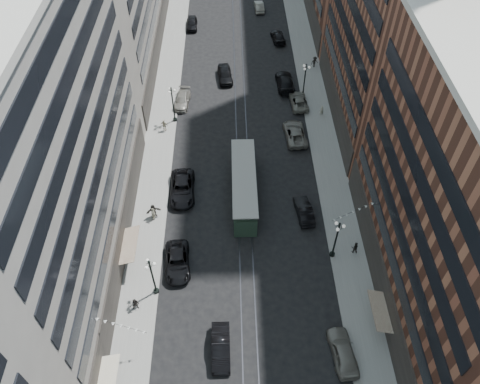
{
  "coord_description": "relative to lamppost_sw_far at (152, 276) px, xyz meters",
  "views": [
    {
      "loc": [
        -1.33,
        3.74,
        41.89
      ],
      "look_at": [
        -0.56,
        36.95,
        5.0
      ],
      "focal_mm": 35.0,
      "sensor_mm": 36.0,
      "label": 1
    }
  ],
  "objects": [
    {
      "name": "ground",
      "position": [
        9.2,
        32.0,
        -3.1
      ],
      "size": [
        220.0,
        220.0,
        0.0
      ],
      "primitive_type": "plane",
      "color": "black",
      "rests_on": "ground"
    },
    {
      "name": "sidewalk_west",
      "position": [
        -1.8,
        42.0,
        -3.02
      ],
      "size": [
        4.0,
        180.0,
        0.15
      ],
      "primitive_type": "cube",
      "color": "gray",
      "rests_on": "ground"
    },
    {
      "name": "sidewalk_east",
      "position": [
        20.2,
        42.0,
        -3.02
      ],
      "size": [
        4.0,
        180.0,
        0.15
      ],
      "primitive_type": "cube",
      "color": "gray",
      "rests_on": "ground"
    },
    {
      "name": "rail_west",
      "position": [
        8.5,
        42.0,
        -3.09
      ],
      "size": [
        0.12,
        180.0,
        0.02
      ],
      "primitive_type": "cube",
      "color": "#2D2D33",
      "rests_on": "ground"
    },
    {
      "name": "rail_east",
      "position": [
        9.9,
        42.0,
        -3.09
      ],
      "size": [
        0.12,
        180.0,
        0.02
      ],
      "primitive_type": "cube",
      "color": "#2D2D33",
      "rests_on": "ground"
    },
    {
      "name": "building_west_mid",
      "position": [
        -7.8,
        5.0,
        10.9
      ],
      "size": [
        8.0,
        36.0,
        28.0
      ],
      "primitive_type": "cube",
      "color": "gray",
      "rests_on": "ground"
    },
    {
      "name": "building_east_mid",
      "position": [
        26.2,
        -0.0,
        8.9
      ],
      "size": [
        8.0,
        30.0,
        24.0
      ],
      "primitive_type": "cube",
      "color": "brown",
      "rests_on": "ground"
    },
    {
      "name": "lamppost_sw_far",
      "position": [
        0.0,
        0.0,
        0.0
      ],
      "size": [
        1.03,
        1.14,
        5.52
      ],
      "color": "black",
      "rests_on": "sidewalk_west"
    },
    {
      "name": "lamppost_sw_mid",
      "position": [
        0.0,
        27.0,
        0.0
      ],
      "size": [
        1.03,
        1.14,
        5.52
      ],
      "color": "black",
      "rests_on": "sidewalk_west"
    },
    {
      "name": "lamppost_se_far",
      "position": [
        18.4,
        4.0,
        0.0
      ],
      "size": [
        1.03,
        1.14,
        5.52
      ],
      "color": "black",
      "rests_on": "sidewalk_east"
    },
    {
      "name": "lamppost_se_mid",
      "position": [
        18.4,
        32.0,
        0.0
      ],
      "size": [
        1.03,
        1.14,
        5.52
      ],
      "color": "black",
      "rests_on": "sidewalk_east"
    },
    {
      "name": "streetcar",
      "position": [
        9.2,
        12.82,
        -1.5
      ],
      "size": [
        2.77,
        12.5,
        3.46
      ],
      "color": "#253A2B",
      "rests_on": "ground"
    },
    {
      "name": "car_2",
      "position": [
        1.96,
        3.08,
        -2.33
      ],
      "size": [
        3.01,
        5.69,
        1.53
      ],
      "primitive_type": "imported",
      "rotation": [
        0.0,
        0.0,
        0.09
      ],
      "color": "black",
      "rests_on": "ground"
    },
    {
      "name": "car_4",
      "position": [
        17.6,
        -6.96,
        -2.24
      ],
      "size": [
        2.55,
        5.22,
        1.71
      ],
      "primitive_type": "imported",
      "rotation": [
        0.0,
        0.0,
        3.25
      ],
      "color": "slate",
      "rests_on": "ground"
    },
    {
      "name": "car_5",
      "position": [
        6.54,
        -6.28,
        -2.3
      ],
      "size": [
        1.76,
        4.84,
        1.58
      ],
      "primitive_type": "imported",
      "rotation": [
        0.0,
        0.0,
        0.02
      ],
      "color": "black",
      "rests_on": "ground"
    },
    {
      "name": "pedestrian_2",
      "position": [
        -1.74,
        -1.81,
        -2.17
      ],
      "size": [
        0.77,
        0.45,
        1.55
      ],
      "primitive_type": "imported",
      "rotation": [
        0.0,
        0.0,
        -0.05
      ],
      "color": "black",
      "rests_on": "sidewalk_west"
    },
    {
      "name": "car_7",
      "position": [
        1.86,
        13.43,
        -2.23
      ],
      "size": [
        3.09,
        6.31,
        1.73
      ],
      "primitive_type": "imported",
      "rotation": [
        0.0,
        0.0,
        0.04
      ],
      "color": "black",
      "rests_on": "ground"
    },
    {
      "name": "car_8",
      "position": [
        0.8,
        30.91,
        -2.38
      ],
      "size": [
        2.53,
        5.15,
        1.44
      ],
      "primitive_type": "imported",
      "rotation": [
        0.0,
        0.0,
        -0.1
      ],
      "color": "gray",
      "rests_on": "ground"
    },
    {
      "name": "car_9",
      "position": [
        1.19,
        52.82,
        -2.31
      ],
      "size": [
        1.95,
        4.65,
        1.57
      ],
      "primitive_type": "imported",
      "rotation": [
        0.0,
        0.0,
        0.02
      ],
      "color": "black",
      "rests_on": "ground"
    },
    {
      "name": "car_10",
      "position": [
        16.0,
        9.73,
        -2.34
      ],
      "size": [
        2.17,
        4.75,
        1.51
      ],
      "primitive_type": "imported",
      "rotation": [
        0.0,
        0.0,
        3.27
      ],
      "color": "black",
      "rests_on": "ground"
    },
    {
      "name": "car_11",
      "position": [
        17.6,
        30.25,
        -2.4
      ],
      "size": [
        2.61,
        5.16,
        1.4
      ],
      "primitive_type": "imported",
      "rotation": [
        0.0,
        0.0,
        3.2
      ],
      "color": "slate",
      "rests_on": "ground"
    },
    {
      "name": "car_12",
      "position": [
        16.0,
        48.08,
        -2.39
      ],
      "size": [
        2.59,
        5.09,
        1.42
      ],
      "primitive_type": "imported",
      "rotation": [
        0.0,
        0.0,
        3.27
      ],
      "color": "black",
      "rests_on": "ground"
    },
    {
      "name": "car_13",
      "position": [
        7.0,
        36.95,
        -2.23
      ],
      "size": [
        2.6,
        5.3,
        1.74
      ],
      "primitive_type": "imported",
      "rotation": [
        0.0,
        0.0,
        0.11
      ],
      "color": "black",
      "rests_on": "ground"
    },
    {
      "name": "car_14",
      "position": [
        13.35,
        58.91,
        -2.37
      ],
      "size": [
        1.78,
        4.5,
        1.46
      ],
      "primitive_type": "imported",
      "rotation": [
        0.0,
        0.0,
        3.2
      ],
      "color": "gray",
      "rests_on": "ground"
    },
    {
      "name": "pedestrian_5",
      "position": [
        -1.17,
        9.86,
        -2.04
      ],
      "size": [
        1.75,
        1.02,
        1.82
      ],
      "primitive_type": "imported",
      "rotation": [
        0.0,
        0.0,
        0.34
      ],
      "color": "black",
      "rests_on": "sidewalk_west"
    },
    {
      "name": "pedestrian_6",
      "position": [
        -1.2,
        24.9,
        -2.05
      ],
      "size": [
        1.15,
        0.77,
        1.79
      ],
      "primitive_type": "imported",
      "rotation": [
        0.0,
        0.0,
        2.84
      ],
      "color": "#ABA48E",
      "rests_on": "sidewalk_west"
    },
    {
      "name": "pedestrian_7",
      "position": [
        20.79,
        4.37,
        -2.17
      ],
      "size": [
        0.81,
        0.53,
        1.56
      ],
      "primitive_type": "imported",
      "rotation": [
        0.0,
        0.0,
        2.98
      ],
      "color": "black",
      "rests_on": "sidewalk_east"
    },
    {
      "name": "pedestrian_8",
      "position": [
        20.49,
        27.65,
        -2.12
      ],
      "size": [
        0.64,
        0.46,
        1.64
      ],
      "primitive_type": "imported",
      "rotation": [
        0.0,
        0.0,
        3.26
      ],
      "color": "#A19C86",
      "rests_on": "sidewalk_east"
    },
    {
      "name": "pedestrian_9",
      "position": [
        21.11,
        39.79,
        -2.06
      ],
      "size": [
        1.24,
        0.87,
        1.78
      ],
      "primitive_type": "imported",
      "rotation": [
        0.0,
        0.0,
        0.39
      ],
      "color": "black",
      "rests_on": "sidewalk_east"
    },
    {
      "name": "car_extra_0",
      "position": [
        16.0,
        34.79,
        -2.22
      ],
      "size": [
        2.72,
        6.13,
        1.75
      ],
      "primitive_type": "imported",
      "rotation": [
        0.0,
        0.0,
        3.19
      ],
      "color": "black",
      "rests_on": "ground"
    },
    {
      "name": "car_extra_1",
      "position": [
        16.34,
        23.14,
        -2.29
      ],
      "size": [
        3.1,
        5.97,
        1.61
      ],
      "primitive_type": "imported",
      "rotation": [
        0.0,
        0.0,
        3.22
      ],
      "color": "slate",
      "rests_on": "ground"
    },
    {
      "name": "pedestrian_extra_0",
      "position": [
        -1.15,
        9.49,
        -2.06
      ],
      "size": [
        0.65,
        1.11,
        1.78
      ],
      "primitive_type": "imported",
      "rotation": [
        0.0,
        0.0,
        4.54
      ],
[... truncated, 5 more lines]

